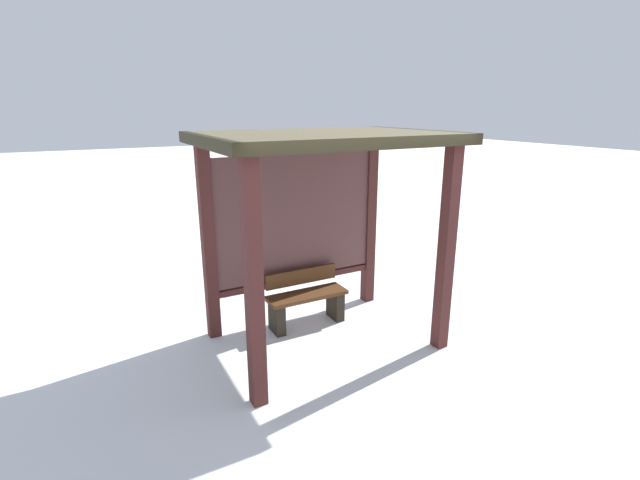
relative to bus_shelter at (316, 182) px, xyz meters
The scene contains 3 objects.
ground_plane 1.93m from the bus_shelter, 90.00° to the right, with size 60.00×60.00×0.00m, color white.
bus_shelter is the anchor object (origin of this frame).
bench_left_inside 1.62m from the bus_shelter, 90.00° to the left, with size 1.05×0.35×0.72m.
Camera 1 is at (-2.41, -4.36, 2.75)m, focal length 25.41 mm.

